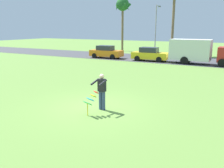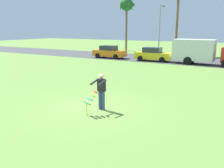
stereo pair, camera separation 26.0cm
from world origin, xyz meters
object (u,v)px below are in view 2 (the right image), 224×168
object	(u,v)px
kite_held	(90,100)
palm_tree_left_near	(127,7)
parked_car_yellow	(153,55)
streetlight_pole	(160,27)
parked_truck_red_cab	(202,51)
parked_car_orange	(109,52)
person_kite_flyer	(101,90)

from	to	relation	value
kite_held	palm_tree_left_near	xyz separation A→B (m)	(-12.26, 28.46, 6.48)
parked_car_yellow	streetlight_pole	world-z (taller)	streetlight_pole
parked_truck_red_cab	palm_tree_left_near	world-z (taller)	palm_tree_left_near
parked_car_orange	parked_car_yellow	distance (m)	5.92
person_kite_flyer	parked_car_yellow	world-z (taller)	person_kite_flyer
palm_tree_left_near	streetlight_pole	world-z (taller)	palm_tree_left_near
palm_tree_left_near	streetlight_pole	bearing A→B (deg)	-21.36
parked_car_yellow	palm_tree_left_near	world-z (taller)	palm_tree_left_near
person_kite_flyer	streetlight_pole	bearing A→B (deg)	102.83
parked_truck_red_cab	palm_tree_left_near	distance (m)	18.01
parked_car_orange	streetlight_pole	size ratio (longest dim) A/B	0.61
kite_held	streetlight_pole	world-z (taller)	streetlight_pole
parked_truck_red_cab	palm_tree_left_near	xyz separation A→B (m)	(-13.84, 9.98, 5.76)
person_kite_flyer	parked_car_yellow	bearing A→B (deg)	102.45
person_kite_flyer	parked_car_orange	size ratio (longest dim) A/B	0.41
person_kite_flyer	parked_truck_red_cab	world-z (taller)	parked_truck_red_cab
parked_car_orange	parked_truck_red_cab	distance (m)	11.33
parked_truck_red_cab	streetlight_pole	size ratio (longest dim) A/B	0.96
parked_car_yellow	parked_truck_red_cab	distance (m)	5.43
parked_car_yellow	person_kite_flyer	bearing A→B (deg)	-77.55
parked_truck_red_cab	palm_tree_left_near	bearing A→B (deg)	144.22
parked_truck_red_cab	streetlight_pole	distance (m)	10.63
kite_held	palm_tree_left_near	bearing A→B (deg)	113.30
parked_car_orange	kite_held	bearing A→B (deg)	-62.23
parked_car_orange	parked_truck_red_cab	world-z (taller)	parked_truck_red_cab
parked_car_orange	palm_tree_left_near	bearing A→B (deg)	104.22
parked_car_orange	streetlight_pole	distance (m)	9.04
palm_tree_left_near	parked_car_yellow	bearing A→B (deg)	-49.75
person_kite_flyer	parked_truck_red_cab	distance (m)	17.71
parked_car_yellow	streetlight_pole	bearing A→B (deg)	103.73
person_kite_flyer	parked_car_yellow	distance (m)	18.07
kite_held	streetlight_pole	bearing A→B (deg)	102.25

